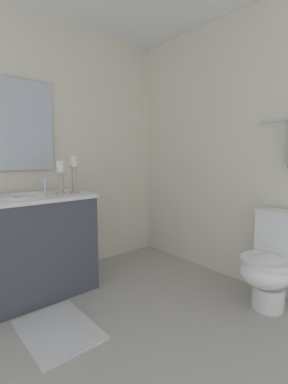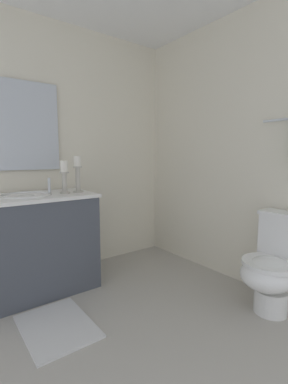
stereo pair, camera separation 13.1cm
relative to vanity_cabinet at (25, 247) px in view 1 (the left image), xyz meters
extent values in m
cube|color=#B2ADA3|center=(0.98, 0.19, -0.44)|extent=(2.61, 2.93, 0.02)
cube|color=silver|center=(0.98, 1.66, 0.80)|extent=(2.61, 0.04, 2.45)
cube|color=silver|center=(-0.33, 0.19, 0.80)|extent=(0.04, 2.93, 2.45)
cube|color=#474C56|center=(0.00, 0.00, -0.02)|extent=(0.55, 1.07, 0.82)
cube|color=white|center=(0.00, 0.00, 0.41)|extent=(0.58, 1.10, 0.03)
ellipsoid|color=white|center=(0.00, 0.00, 0.38)|extent=(0.38, 0.30, 0.11)
torus|color=white|center=(0.00, 0.00, 0.43)|extent=(0.40, 0.40, 0.02)
cylinder|color=silver|center=(0.00, 0.19, 0.49)|extent=(0.02, 0.02, 0.14)
cube|color=silver|center=(-0.28, 0.00, 1.02)|extent=(0.02, 0.78, 0.80)
cylinder|color=#B7B2A5|center=(0.06, 0.43, 0.43)|extent=(0.09, 0.09, 0.01)
cylinder|color=#B7B2A5|center=(0.06, 0.43, 0.54)|extent=(0.04, 0.04, 0.22)
cylinder|color=#B7B2A5|center=(0.06, 0.43, 0.65)|extent=(0.08, 0.08, 0.01)
cylinder|color=white|center=(0.06, 0.43, 0.71)|extent=(0.06, 0.06, 0.09)
cylinder|color=#B7B2A5|center=(0.07, 0.31, 0.43)|extent=(0.09, 0.09, 0.01)
cylinder|color=#B7B2A5|center=(0.07, 0.31, 0.51)|extent=(0.04, 0.04, 0.18)
cylinder|color=#B7B2A5|center=(0.07, 0.31, 0.61)|extent=(0.08, 0.08, 0.01)
cylinder|color=white|center=(0.07, 0.31, 0.66)|extent=(0.06, 0.06, 0.10)
cylinder|color=white|center=(1.42, 1.36, -0.34)|extent=(0.24, 0.24, 0.18)
ellipsoid|color=white|center=(1.42, 1.31, -0.11)|extent=(0.38, 0.46, 0.24)
cylinder|color=white|center=(1.42, 1.31, -0.03)|extent=(0.39, 0.39, 0.03)
cube|color=white|center=(1.42, 1.53, 0.13)|extent=(0.36, 0.17, 0.32)
cube|color=white|center=(1.42, 1.53, 0.31)|extent=(0.38, 0.19, 0.03)
cube|color=silver|center=(0.62, 0.00, -0.42)|extent=(0.60, 0.44, 0.02)
camera|label=1|loc=(2.31, -0.68, 0.75)|focal=25.67mm
camera|label=2|loc=(2.39, -0.58, 0.75)|focal=25.67mm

